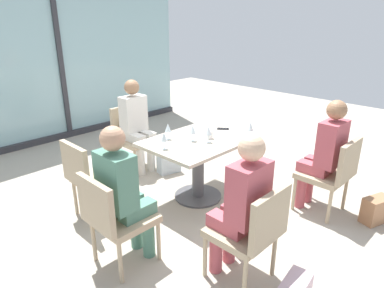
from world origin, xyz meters
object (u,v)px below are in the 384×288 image
person_near_window (137,122)px  wine_glass_1 (168,128)px  cell_phone_on_table (223,129)px  coffee_cup (210,135)px  wine_glass_4 (250,127)px  person_front_right (325,151)px  wine_glass_3 (164,137)px  wine_glass_0 (208,131)px  person_side_end (123,189)px  chair_far_left (90,175)px  handbag_1 (169,163)px  handbag_0 (376,210)px  person_front_left (242,201)px  chair_front_left (252,230)px  dining_table_main (198,155)px  wine_glass_2 (193,130)px  chair_side_end (114,216)px  chair_near_window (133,134)px  chair_front_right (332,172)px

person_near_window → wine_glass_1: size_ratio=6.81×
cell_phone_on_table → coffee_cup: bearing=157.3°
wine_glass_1 → wine_glass_4: same height
person_front_right → person_near_window: bearing=107.7°
wine_glass_3 → wine_glass_4: bearing=-25.2°
person_front_right → wine_glass_4: person_front_right is taller
person_near_window → wine_glass_0: person_near_window is taller
person_side_end → cell_phone_on_table: 1.79m
chair_far_left → handbag_1: bearing=11.5°
person_near_window → handbag_0: 3.04m
chair_far_left → person_front_left: (0.37, -1.64, 0.20)m
person_front_left → chair_front_left: bearing=-90.0°
dining_table_main → wine_glass_2: bearing=170.2°
person_front_right → cell_phone_on_table: bearing=101.5°
chair_side_end → chair_near_window: bearing=49.3°
chair_near_window → wine_glass_3: bearing=-111.1°
person_near_window → chair_near_window: bearing=90.0°
person_front_right → handbag_1: size_ratio=4.20×
dining_table_main → handbag_0: 1.97m
chair_front_right → coffee_cup: (-0.61, 1.19, 0.28)m
chair_near_window → person_front_right: 2.52m
person_near_window → coffee_cup: person_near_window is taller
person_side_end → wine_glass_2: size_ratio=6.81×
wine_glass_1 → coffee_cup: bearing=-42.7°
chair_front_left → wine_glass_2: 1.48m
wine_glass_3 → chair_front_right: bearing=-47.6°
chair_far_left → wine_glass_0: size_ratio=4.70×
chair_near_window → cell_phone_on_table: (0.49, -1.21, 0.24)m
person_front_right → coffee_cup: (-0.61, 1.08, 0.08)m
wine_glass_2 → handbag_0: 2.11m
chair_side_end → person_front_right: bearing=-21.3°
person_front_right → wine_glass_2: 1.43m
dining_table_main → chair_front_left: bearing=-120.3°
chair_near_window → coffee_cup: (0.12, -1.32, 0.28)m
coffee_cup → chair_side_end: bearing=-169.9°
person_near_window → wine_glass_3: 1.20m
person_side_end → handbag_1: size_ratio=4.20×
chair_front_right → person_front_left: person_front_left is taller
chair_front_right → wine_glass_3: size_ratio=4.70×
chair_front_right → person_side_end: bearing=155.0°
chair_near_window → chair_front_left: same height
chair_near_window → person_front_right: bearing=-73.0°
chair_side_end → person_front_left: bearing=-52.3°
handbag_1 → wine_glass_4: bearing=-64.9°
chair_front_right → dining_table_main: bearing=120.3°
person_near_window → handbag_0: (0.91, -2.85, -0.56)m
cell_phone_on_table → handbag_0: bearing=-115.8°
chair_near_window → handbag_0: (0.91, -2.96, -0.36)m
chair_front_right → chair_near_window: same height
wine_glass_3 → cell_phone_on_table: bearing=-0.6°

